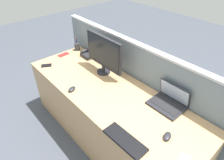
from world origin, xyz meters
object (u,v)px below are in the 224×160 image
laptop (170,100)px  computer_mouse_right_hand (72,89)px  cell_phone_red_case (63,55)px  desk_phone (88,54)px  desktop_monitor (104,53)px  cell_phone_black_slab (46,65)px  pen_cup (77,47)px  computer_mouse_left_hand (167,136)px  keyboard_main (125,140)px

laptop → computer_mouse_right_hand: bearing=-144.0°
cell_phone_red_case → desk_phone: bearing=39.1°
desktop_monitor → laptop: 0.90m
cell_phone_red_case → cell_phone_black_slab: 0.33m
computer_mouse_right_hand → cell_phone_red_case: size_ratio=0.64×
computer_mouse_right_hand → cell_phone_black_slab: bearing=155.9°
desk_phone → pen_cup: bearing=-178.2°
cell_phone_black_slab → pen_cup: bearing=132.3°
pen_cup → cell_phone_red_case: 0.23m
computer_mouse_right_hand → computer_mouse_left_hand: size_ratio=1.00×
keyboard_main → computer_mouse_right_hand: 0.84m
desktop_monitor → computer_mouse_right_hand: (0.05, -0.49, -0.24)m
computer_mouse_left_hand → pen_cup: pen_cup is taller
keyboard_main → cell_phone_red_case: bearing=165.3°
desk_phone → pen_cup: (-0.26, -0.01, 0.03)m
desktop_monitor → pen_cup: size_ratio=3.14×
computer_mouse_left_hand → cell_phone_red_case: computer_mouse_left_hand is taller
computer_mouse_right_hand → keyboard_main: bearing=-24.2°
cell_phone_red_case → cell_phone_black_slab: size_ratio=1.23×
desk_phone → cell_phone_black_slab: (-0.15, -0.55, -0.03)m
desktop_monitor → laptop: size_ratio=1.75×
desktop_monitor → cell_phone_red_case: size_ratio=3.69×
computer_mouse_left_hand → pen_cup: bearing=151.1°
cell_phone_red_case → cell_phone_black_slab: bearing=-73.0°
desktop_monitor → pen_cup: desktop_monitor is taller
laptop → pen_cup: bearing=-179.0°
computer_mouse_right_hand → pen_cup: 0.95m
laptop → computer_mouse_left_hand: 0.42m
cell_phone_black_slab → desktop_monitor: bearing=68.3°
desktop_monitor → computer_mouse_right_hand: bearing=-84.6°
keyboard_main → pen_cup: bearing=157.8°
desktop_monitor → computer_mouse_left_hand: size_ratio=5.72×
computer_mouse_left_hand → cell_phone_red_case: size_ratio=0.64×
computer_mouse_left_hand → cell_phone_black_slab: 1.71m
desktop_monitor → keyboard_main: size_ratio=1.49×
desktop_monitor → laptop: desktop_monitor is taller
keyboard_main → pen_cup: (-1.60, 0.60, 0.04)m
desktop_monitor → desk_phone: (-0.45, 0.09, -0.23)m
computer_mouse_left_hand → desk_phone: bearing=149.2°
laptop → computer_mouse_left_hand: bearing=-56.6°
desktop_monitor → computer_mouse_right_hand: desktop_monitor is taller
laptop → cell_phone_black_slab: bearing=-158.8°
laptop → keyboard_main: (0.02, -0.63, -0.04)m
keyboard_main → cell_phone_black_slab: keyboard_main is taller
pen_cup → computer_mouse_left_hand: bearing=-10.0°
pen_cup → cell_phone_black_slab: 0.56m
keyboard_main → cell_phone_black_slab: (-1.49, 0.06, -0.01)m
computer_mouse_right_hand → pen_cup: size_ratio=0.55×
computer_mouse_left_hand → cell_phone_black_slab: (-1.70, -0.22, -0.01)m
laptop → computer_mouse_left_hand: (0.23, -0.35, -0.03)m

